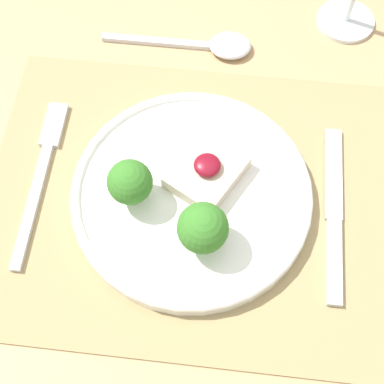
% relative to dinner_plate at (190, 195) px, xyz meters
% --- Properties ---
extents(ground_plane, '(8.00, 8.00, 0.00)m').
position_rel_dinner_plate_xyz_m(ground_plane, '(0.00, 0.00, -0.76)').
color(ground_plane, brown).
extents(dining_table, '(1.57, 1.07, 0.74)m').
position_rel_dinner_plate_xyz_m(dining_table, '(0.00, 0.00, -0.10)').
color(dining_table, tan).
rests_on(dining_table, ground_plane).
extents(placemat, '(0.48, 0.37, 0.00)m').
position_rel_dinner_plate_xyz_m(placemat, '(0.00, 0.00, -0.02)').
color(placemat, '#9E895B').
rests_on(placemat, dining_table).
extents(dinner_plate, '(0.27, 0.27, 0.08)m').
position_rel_dinner_plate_xyz_m(dinner_plate, '(0.00, 0.00, 0.00)').
color(dinner_plate, white).
rests_on(dinner_plate, placemat).
extents(fork, '(0.02, 0.22, 0.01)m').
position_rel_dinner_plate_xyz_m(fork, '(-0.18, 0.02, -0.01)').
color(fork, silver).
rests_on(fork, placemat).
extents(knife, '(0.02, 0.22, 0.01)m').
position_rel_dinner_plate_xyz_m(knife, '(0.16, -0.01, -0.01)').
color(knife, silver).
rests_on(knife, placemat).
extents(spoon, '(0.20, 0.05, 0.02)m').
position_rel_dinner_plate_xyz_m(spoon, '(0.01, 0.23, -0.01)').
color(spoon, silver).
rests_on(spoon, dining_table).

